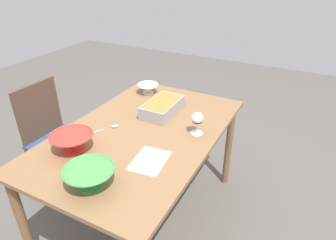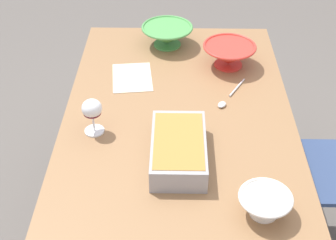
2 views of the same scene
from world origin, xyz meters
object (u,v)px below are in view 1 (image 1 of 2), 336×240
Objects in this scene: mixing_bowl at (148,88)px; small_bowl at (90,176)px; chair at (55,135)px; napkin at (150,161)px; casserole_dish at (163,106)px; wine_glass at (197,120)px; dining_table at (142,142)px; serving_bowl at (72,141)px; serving_spoon at (107,128)px.

small_bowl is (-1.06, -0.32, 0.01)m from mixing_bowl.
chair reaches higher than napkin.
wine_glass is at bearing -115.04° from casserole_dish.
small_bowl is (-0.54, -0.06, 0.14)m from dining_table.
dining_table is at bearing -32.49° from serving_bowl.
casserole_dish is 0.67m from serving_bowl.
dining_table is 0.56m from small_bowl.
napkin is at bearing -148.62° from mixing_bowl.
wine_glass is at bearing -21.41° from small_bowl.
small_bowl is 1.11× the size of serving_spoon.
casserole_dish is at bearing -19.79° from serving_bowl.
chair reaches higher than small_bowl.
dining_table is 8.52× the size of mixing_bowl.
casserole_dish is at bearing -29.23° from serving_spoon.
wine_glass is 0.72m from small_bowl.
napkin is (0.11, -0.43, -0.06)m from serving_bowl.
chair is at bearing 89.57° from dining_table.
chair is 0.77m from serving_bowl.
chair is 3.73× the size of serving_bowl.
casserole_dish is 1.36× the size of small_bowl.
casserole_dish is 0.42m from serving_spoon.
dining_table is 0.44m from serving_bowl.
mixing_bowl is 0.71× the size of serving_bowl.
serving_bowl is at bearing 147.51° from dining_table.
mixing_bowl is at bearing 47.23° from casserole_dish.
small_bowl is at bearing -176.25° from casserole_dish.
casserole_dish is 1.51× the size of serving_spoon.
chair is at bearing 58.62° from serving_bowl.
casserole_dish is 1.41× the size of serving_bowl.
mixing_bowl is (0.52, 0.26, 0.13)m from dining_table.
wine_glass is at bearing -67.70° from dining_table.
casserole_dish is at bearing -132.77° from mixing_bowl.
serving_bowl is (0.18, 0.28, 0.00)m from small_bowl.
serving_spoon is at bearing 112.56° from dining_table.
casserole_dish is at bearing 64.96° from wine_glass.
wine_glass reaches higher than napkin.
serving_bowl is at bearing 56.81° from small_bowl.
serving_spoon is (0.27, -0.03, -0.05)m from serving_bowl.
wine_glass is 0.43× the size of casserole_dish.
serving_bowl is (-0.36, -0.59, 0.33)m from chair.
mixing_bowl is (0.39, 0.58, -0.05)m from wine_glass.
mixing_bowl is at bearing 16.75° from small_bowl.
napkin reaches higher than dining_table.
small_bowl is at bearing -174.15° from dining_table.
casserole_dish is at bearing 21.17° from napkin.
wine_glass is at bearing -124.08° from mixing_bowl.
serving_spoon is (-0.61, -0.06, -0.04)m from mixing_bowl.
chair is 2.65× the size of casserole_dish.
dining_table is 0.39m from wine_glass.
serving_bowl is at bearing -121.38° from chair.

